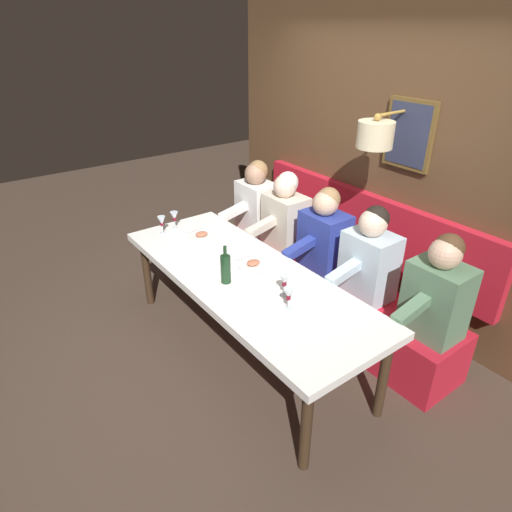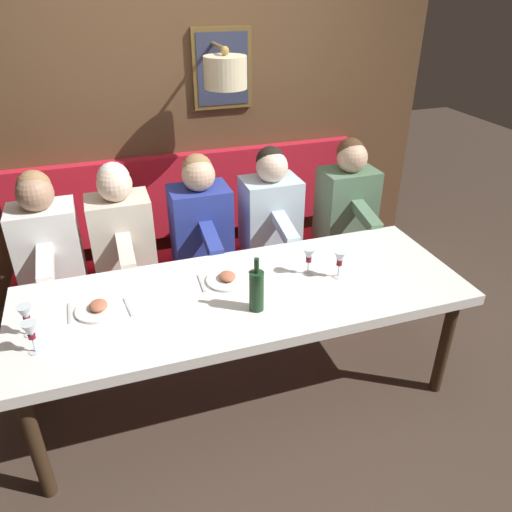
# 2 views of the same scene
# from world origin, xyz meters

# --- Properties ---
(ground_plane) EXTENTS (12.00, 12.00, 0.00)m
(ground_plane) POSITION_xyz_m (0.00, 0.00, 0.00)
(ground_plane) COLOR #423328
(dining_table) EXTENTS (0.90, 2.45, 0.74)m
(dining_table) POSITION_xyz_m (0.00, 0.00, 0.68)
(dining_table) COLOR white
(dining_table) RESTS_ON ground_plane
(banquette_bench) EXTENTS (0.52, 2.65, 0.45)m
(banquette_bench) POSITION_xyz_m (0.89, 0.00, 0.23)
(banquette_bench) COLOR red
(banquette_bench) RESTS_ON ground_plane
(back_wall_panel) EXTENTS (0.59, 3.85, 2.90)m
(back_wall_panel) POSITION_xyz_m (1.46, -0.00, 1.37)
(back_wall_panel) COLOR brown
(back_wall_panel) RESTS_ON ground_plane
(diner_nearest) EXTENTS (0.60, 0.40, 0.79)m
(diner_nearest) POSITION_xyz_m (0.88, -1.09, 0.82)
(diner_nearest) COLOR #567A5B
(diner_nearest) RESTS_ON banquette_bench
(diner_near) EXTENTS (0.60, 0.40, 0.79)m
(diner_near) POSITION_xyz_m (0.88, -0.47, 0.82)
(diner_near) COLOR silver
(diner_near) RESTS_ON banquette_bench
(diner_middle) EXTENTS (0.60, 0.40, 0.79)m
(diner_middle) POSITION_xyz_m (0.88, 0.04, 0.82)
(diner_middle) COLOR #283893
(diner_middle) RESTS_ON banquette_bench
(diner_far) EXTENTS (0.60, 0.40, 0.79)m
(diner_far) POSITION_xyz_m (0.88, 0.57, 0.82)
(diner_far) COLOR beige
(diner_far) RESTS_ON banquette_bench
(diner_farthest) EXTENTS (0.60, 0.40, 0.79)m
(diner_farthest) POSITION_xyz_m (0.88, 1.03, 0.82)
(diner_farthest) COLOR white
(diner_farthest) RESTS_ON banquette_bench
(place_setting_0) EXTENTS (0.24, 0.32, 0.05)m
(place_setting_0) POSITION_xyz_m (0.07, 0.76, 0.75)
(place_setting_0) COLOR white
(place_setting_0) RESTS_ON dining_table
(place_setting_1) EXTENTS (0.24, 0.32, 0.05)m
(place_setting_1) POSITION_xyz_m (0.13, 0.06, 0.75)
(place_setting_1) COLOR white
(place_setting_1) RESTS_ON dining_table
(wine_glass_0) EXTENTS (0.07, 0.07, 0.16)m
(wine_glass_0) POSITION_xyz_m (-0.17, 1.05, 0.86)
(wine_glass_0) COLOR silver
(wine_glass_0) RESTS_ON dining_table
(wine_glass_1) EXTENTS (0.07, 0.07, 0.16)m
(wine_glass_1) POSITION_xyz_m (-0.03, 1.08, 0.86)
(wine_glass_1) COLOR silver
(wine_glass_1) RESTS_ON dining_table
(wine_glass_2) EXTENTS (0.07, 0.07, 0.16)m
(wine_glass_2) POSITION_xyz_m (0.06, -0.41, 0.86)
(wine_glass_2) COLOR silver
(wine_glass_2) RESTS_ON dining_table
(wine_glass_3) EXTENTS (0.07, 0.07, 0.16)m
(wine_glass_3) POSITION_xyz_m (-0.03, -0.56, 0.86)
(wine_glass_3) COLOR silver
(wine_glass_3) RESTS_ON dining_table
(wine_bottle) EXTENTS (0.08, 0.08, 0.30)m
(wine_bottle) POSITION_xyz_m (-0.18, -0.01, 0.86)
(wine_bottle) COLOR #19381E
(wine_bottle) RESTS_ON dining_table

